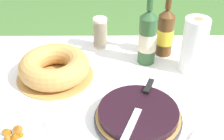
# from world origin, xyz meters

# --- Properties ---
(garden_table) EXTENTS (1.41, 0.97, 0.72)m
(garden_table) POSITION_xyz_m (0.00, 0.00, 0.65)
(garden_table) COLOR #A87A47
(garden_table) RESTS_ON ground_plane
(tablecloth) EXTENTS (1.42, 0.98, 0.10)m
(tablecloth) POSITION_xyz_m (0.00, 0.00, 0.71)
(tablecloth) COLOR white
(tablecloth) RESTS_ON garden_table
(berry_tart) EXTENTS (0.33, 0.33, 0.06)m
(berry_tart) POSITION_xyz_m (0.14, -0.19, 0.76)
(berry_tart) COLOR #38383D
(berry_tart) RESTS_ON tablecloth
(serving_knife) EXTENTS (0.16, 0.36, 0.01)m
(serving_knife) POSITION_xyz_m (0.15, -0.16, 0.79)
(serving_knife) COLOR silver
(serving_knife) RESTS_ON berry_tart
(bundt_cake) EXTENTS (0.35, 0.35, 0.10)m
(bundt_cake) POSITION_xyz_m (-0.21, 0.11, 0.78)
(bundt_cake) COLOR tan
(bundt_cake) RESTS_ON tablecloth
(cup_stack) EXTENTS (0.07, 0.07, 0.16)m
(cup_stack) POSITION_xyz_m (-0.02, 0.37, 0.81)
(cup_stack) COLOR beige
(cup_stack) RESTS_ON tablecloth
(cider_bottle_green) EXTENTS (0.09, 0.09, 0.35)m
(cider_bottle_green) POSITION_xyz_m (0.21, 0.23, 0.86)
(cider_bottle_green) COLOR #2D562D
(cider_bottle_green) RESTS_ON tablecloth
(cider_bottle_amber) EXTENTS (0.08, 0.08, 0.32)m
(cider_bottle_amber) POSITION_xyz_m (0.30, 0.30, 0.85)
(cider_bottle_amber) COLOR brown
(cider_bottle_amber) RESTS_ON tablecloth
(snack_plate_left) EXTENTS (0.23, 0.23, 0.06)m
(snack_plate_left) POSITION_xyz_m (-0.30, -0.28, 0.74)
(snack_plate_left) COLOR white
(snack_plate_left) RESTS_ON tablecloth
(paper_towel_roll) EXTENTS (0.11, 0.11, 0.26)m
(paper_towel_roll) POSITION_xyz_m (0.41, 0.16, 0.86)
(paper_towel_roll) COLOR white
(paper_towel_roll) RESTS_ON tablecloth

